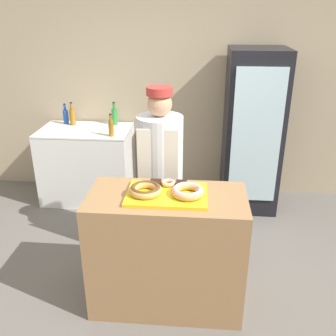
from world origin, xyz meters
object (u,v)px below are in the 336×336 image
Objects in this scene: brownie_back_left at (155,183)px; brownie_back_right at (181,184)px; donut_light_glaze at (188,191)px; donut_mini_center at (168,183)px; bottle_amber at (72,116)px; bottle_amber_b at (111,127)px; serving_tray at (167,194)px; baker_person at (160,173)px; bottle_blue at (66,116)px; beverage_fridge at (252,132)px; bottle_green at (115,116)px; donut_chocolate_glaze at (146,189)px; chest_freezer at (88,164)px.

brownie_back_right is at bearing 0.00° from brownie_back_left.
donut_light_glaze is 2.11× the size of donut_mini_center.
bottle_amber reaches higher than bottle_amber_b.
bottle_amber is at bearing 124.95° from serving_tray.
donut_mini_center is at bearing -77.11° from baker_person.
donut_mini_center is at bearing 90.00° from serving_tray.
donut_mini_center is 2.21m from bottle_amber.
baker_person is at bearing 112.67° from brownie_back_right.
baker_person is 6.50× the size of bottle_blue.
bottle_amber reaches higher than brownie_back_left.
beverage_fridge is at bearing 62.61° from donut_mini_center.
bottle_amber_b is (0.06, -0.45, -0.01)m from bottle_green.
donut_mini_center is 2.01m from bottle_green.
brownie_back_right is (0.10, 0.13, 0.03)m from serving_tray.
bottle_green is (-0.70, 1.31, 0.16)m from baker_person.
beverage_fridge is at bearing 59.87° from brownie_back_left.
donut_chocolate_glaze is 0.85× the size of bottle_amber.
chest_freezer is at bearing -35.63° from bottle_blue.
beverage_fridge reaches higher than bottle_green.
donut_chocolate_glaze is 0.95× the size of bottle_blue.
bottle_green reaches higher than brownie_back_left.
bottle_amber_b is (0.38, -0.22, 0.55)m from chest_freezer.
chest_freezer is 0.61m from bottle_amber.
bottle_amber_b reaches higher than brownie_back_right.
donut_mini_center is 0.06× the size of beverage_fridge.
brownie_back_left is 0.29× the size of bottle_green.
brownie_back_left is at bearing 180.00° from donut_mini_center.
bottle_amber_b is at bearing 115.56° from brownie_back_left.
chest_freezer is (-1.14, 1.73, -0.52)m from serving_tray.
baker_person is at bearing -45.84° from bottle_amber.
beverage_fridge is 1.72× the size of chest_freezer.
bottle_green is at bearing 111.47° from brownie_back_left.
chest_freezer is at bearing 119.27° from donut_chocolate_glaze.
brownie_back_left reaches higher than chest_freezer.
bottle_blue is (-1.31, 1.29, 0.15)m from baker_person.
beverage_fridge is (0.83, 1.59, -0.08)m from donut_mini_center.
donut_chocolate_glaze is 2.92× the size of brownie_back_right.
bottle_amber_b is (-0.86, 1.38, -0.00)m from brownie_back_right.
baker_person reaches higher than donut_chocolate_glaze.
bottle_green reaches higher than donut_light_glaze.
donut_mini_center is at bearing -51.72° from bottle_blue.
donut_mini_center is (0.15, 0.15, -0.02)m from donut_chocolate_glaze.
bottle_amber_b is at bearing -32.64° from bottle_blue.
donut_mini_center is at bearing 0.00° from brownie_back_left.
donut_light_glaze is 0.15× the size of baker_person.
bottle_green is 1.00× the size of bottle_amber.
donut_mini_center is at bearing 134.88° from donut_light_glaze.
brownie_back_left is at bearing -68.53° from bottle_green.
brownie_back_right is 0.29× the size of bottle_green.
donut_light_glaze is 0.86× the size of bottle_green.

